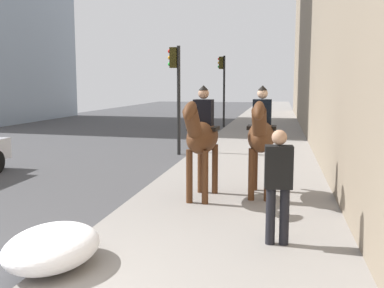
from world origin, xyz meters
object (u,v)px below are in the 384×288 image
(mounted_horse_far, at_px, (261,135))
(traffic_light_near_curb, at_px, (176,82))
(traffic_light_far_curb, at_px, (223,80))
(pedestrian_greeting, at_px, (278,179))
(mounted_horse_near, at_px, (202,136))

(mounted_horse_far, xyz_separation_m, traffic_light_near_curb, (5.92, 3.19, 1.12))
(traffic_light_far_curb, bearing_deg, mounted_horse_far, -169.98)
(mounted_horse_far, xyz_separation_m, traffic_light_far_curb, (16.52, 2.92, 1.31))
(pedestrian_greeting, relative_size, traffic_light_near_curb, 0.45)
(mounted_horse_near, bearing_deg, mounted_horse_far, 115.14)
(mounted_horse_near, xyz_separation_m, traffic_light_far_curb, (16.97, 1.74, 1.31))
(traffic_light_near_curb, bearing_deg, pedestrian_greeting, -157.88)
(mounted_horse_near, height_order, traffic_light_near_curb, traffic_light_near_curb)
(mounted_horse_near, xyz_separation_m, mounted_horse_far, (0.45, -1.18, -0.00))
(mounted_horse_near, distance_m, pedestrian_greeting, 2.88)
(mounted_horse_near, xyz_separation_m, traffic_light_near_curb, (6.37, 2.02, 1.11))
(mounted_horse_near, bearing_deg, traffic_light_far_curb, -169.92)
(mounted_horse_near, bearing_deg, traffic_light_near_curb, -158.20)
(pedestrian_greeting, height_order, traffic_light_far_curb, traffic_light_far_curb)
(mounted_horse_near, distance_m, traffic_light_near_curb, 6.77)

